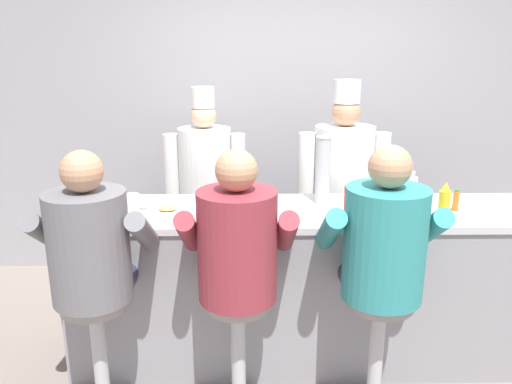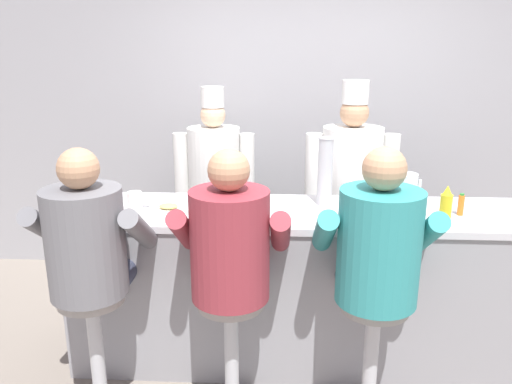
# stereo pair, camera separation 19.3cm
# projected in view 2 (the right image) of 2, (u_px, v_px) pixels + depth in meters

# --- Properties ---
(wall_back) EXTENTS (10.00, 0.06, 2.70)m
(wall_back) POSITION_uv_depth(u_px,v_px,m) (307.00, 120.00, 4.28)
(wall_back) COLOR #99999E
(wall_back) RESTS_ON ground_plane
(diner_counter) EXTENTS (3.00, 0.68, 1.00)m
(diner_counter) POSITION_uv_depth(u_px,v_px,m) (313.00, 286.00, 3.13)
(diner_counter) COLOR gray
(diner_counter) RESTS_ON ground_plane
(ketchup_bottle_red) EXTENTS (0.07, 0.07, 0.27)m
(ketchup_bottle_red) POSITION_uv_depth(u_px,v_px,m) (349.00, 203.00, 2.73)
(ketchup_bottle_red) COLOR red
(ketchup_bottle_red) RESTS_ON diner_counter
(mustard_bottle_yellow) EXTENTS (0.06, 0.06, 0.24)m
(mustard_bottle_yellow) POSITION_uv_depth(u_px,v_px,m) (446.00, 208.00, 2.68)
(mustard_bottle_yellow) COLOR yellow
(mustard_bottle_yellow) RESTS_ON diner_counter
(hot_sauce_bottle_orange) EXTENTS (0.04, 0.04, 0.13)m
(hot_sauce_bottle_orange) POSITION_uv_depth(u_px,v_px,m) (461.00, 205.00, 2.90)
(hot_sauce_bottle_orange) COLOR orange
(hot_sauce_bottle_orange) RESTS_ON diner_counter
(water_pitcher_clear) EXTENTS (0.16, 0.14, 0.23)m
(water_pitcher_clear) POSITION_uv_depth(u_px,v_px,m) (405.00, 193.00, 2.94)
(water_pitcher_clear) COLOR silver
(water_pitcher_clear) RESTS_ON diner_counter
(breakfast_plate) EXTENTS (0.25, 0.25, 0.05)m
(breakfast_plate) POSITION_uv_depth(u_px,v_px,m) (169.00, 209.00, 2.98)
(breakfast_plate) COLOR white
(breakfast_plate) RESTS_ON diner_counter
(cereal_bowl) EXTENTS (0.13, 0.13, 0.06)m
(cereal_bowl) POSITION_uv_depth(u_px,v_px,m) (102.00, 207.00, 2.97)
(cereal_bowl) COLOR #B24C47
(cereal_bowl) RESTS_ON diner_counter
(coffee_mug_white) EXTENTS (0.14, 0.09, 0.10)m
(coffee_mug_white) POSITION_uv_depth(u_px,v_px,m) (136.00, 200.00, 3.04)
(coffee_mug_white) COLOR white
(coffee_mug_white) RESTS_ON diner_counter
(coffee_mug_tan) EXTENTS (0.13, 0.09, 0.09)m
(coffee_mug_tan) POSITION_uv_depth(u_px,v_px,m) (67.00, 210.00, 2.86)
(coffee_mug_tan) COLOR beige
(coffee_mug_tan) RESTS_ON diner_counter
(cup_stack_steel) EXTENTS (0.10, 0.10, 0.42)m
(cup_stack_steel) POSITION_uv_depth(u_px,v_px,m) (325.00, 171.00, 3.06)
(cup_stack_steel) COLOR #B7BABF
(cup_stack_steel) RESTS_ON diner_counter
(diner_seated_grey) EXTENTS (0.60, 0.59, 1.48)m
(diner_seated_grey) POSITION_uv_depth(u_px,v_px,m) (89.00, 250.00, 2.55)
(diner_seated_grey) COLOR #B2B5BA
(diner_seated_grey) RESTS_ON ground_plane
(diner_seated_maroon) EXTENTS (0.60, 0.59, 1.48)m
(diner_seated_maroon) POSITION_uv_depth(u_px,v_px,m) (231.00, 252.00, 2.51)
(diner_seated_maroon) COLOR #B2B5BA
(diner_seated_maroon) RESTS_ON ground_plane
(diner_seated_teal) EXTENTS (0.62, 0.61, 1.50)m
(diner_seated_teal) POSITION_uv_depth(u_px,v_px,m) (377.00, 254.00, 2.47)
(diner_seated_teal) COLOR #B2B5BA
(diner_seated_teal) RESTS_ON ground_plane
(cook_in_whites_near) EXTENTS (0.65, 0.41, 1.66)m
(cook_in_whites_near) POSITION_uv_depth(u_px,v_px,m) (214.00, 181.00, 4.02)
(cook_in_whites_near) COLOR #232328
(cook_in_whites_near) RESTS_ON ground_plane
(cook_in_whites_far) EXTENTS (0.67, 0.43, 1.72)m
(cook_in_whites_far) POSITION_uv_depth(u_px,v_px,m) (350.00, 188.00, 3.67)
(cook_in_whites_far) COLOR #232328
(cook_in_whites_far) RESTS_ON ground_plane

